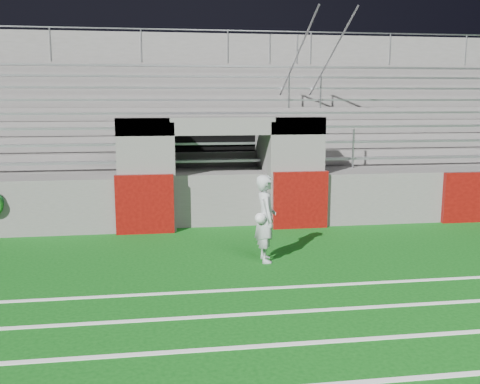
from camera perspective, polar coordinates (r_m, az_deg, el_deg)
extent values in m
plane|color=#0C4A0F|center=(9.63, 0.39, -8.31)|extent=(90.00, 90.00, 0.00)
cube|color=white|center=(6.88, 4.35, -15.94)|extent=(28.00, 0.09, 0.01)
cube|color=white|center=(7.77, 2.69, -12.80)|extent=(28.00, 0.09, 0.01)
cube|color=white|center=(8.69, 1.41, -10.30)|extent=(28.00, 0.09, 0.01)
cube|color=#5C5957|center=(12.66, -10.13, 1.96)|extent=(1.20, 1.00, 2.60)
cube|color=#5C5957|center=(13.05, 5.88, 2.29)|extent=(1.20, 1.00, 2.60)
cube|color=black|center=(14.42, -2.76, 2.84)|extent=(2.60, 0.20, 2.50)
cube|color=#5C5957|center=(13.26, -7.24, 2.17)|extent=(0.10, 2.20, 2.50)
cube|color=#5C5957|center=(13.50, 2.57, 2.37)|extent=(0.10, 2.20, 2.50)
cube|color=#5C5957|center=(12.63, -2.04, 7.10)|extent=(4.80, 1.00, 0.40)
cube|color=#5C5957|center=(16.55, -3.49, 3.39)|extent=(26.00, 8.00, 0.20)
cube|color=#5C5957|center=(16.63, -3.47, 1.25)|extent=(26.00, 8.00, 1.05)
cube|color=#530907|center=(12.21, -10.12, -1.29)|extent=(1.30, 0.15, 1.35)
cube|color=#530907|center=(12.62, 6.44, -0.85)|extent=(1.30, 0.15, 1.35)
cube|color=#999CA2|center=(13.62, -2.45, 3.37)|extent=(23.00, 0.28, 0.06)
cube|color=#5C5957|center=(14.47, -2.80, 3.62)|extent=(24.00, 0.75, 0.38)
cube|color=#999CA2|center=(14.33, -2.77, 5.21)|extent=(23.00, 0.28, 0.06)
cube|color=#5C5957|center=(15.19, -3.08, 4.64)|extent=(24.00, 0.75, 0.76)
cube|color=#999CA2|center=(15.05, -3.07, 6.88)|extent=(23.00, 0.28, 0.06)
cube|color=#5C5957|center=(15.92, -3.34, 5.55)|extent=(24.00, 0.75, 1.14)
cube|color=#999CA2|center=(15.78, -3.34, 8.39)|extent=(23.00, 0.28, 0.06)
cube|color=#5C5957|center=(16.65, -3.58, 6.39)|extent=(24.00, 0.75, 1.52)
cube|color=#999CA2|center=(16.53, -3.58, 9.77)|extent=(23.00, 0.28, 0.06)
cube|color=#5C5957|center=(17.39, -3.79, 7.16)|extent=(24.00, 0.75, 1.90)
cube|color=#999CA2|center=(17.28, -3.81, 11.02)|extent=(23.00, 0.28, 0.06)
cube|color=#5C5957|center=(18.13, -3.99, 7.87)|extent=(24.00, 0.75, 2.28)
cube|color=#999CA2|center=(18.04, -4.02, 12.18)|extent=(23.00, 0.28, 0.06)
cube|color=#5C5957|center=(18.87, -4.18, 8.51)|extent=(24.00, 0.75, 2.66)
cube|color=#999CA2|center=(18.80, -4.22, 13.24)|extent=(23.00, 0.28, 0.06)
cube|color=#5C5957|center=(19.54, -4.33, 8.75)|extent=(26.00, 0.60, 5.29)
cylinder|color=#A5A8AD|center=(13.81, 8.07, 4.54)|extent=(0.05, 0.05, 1.00)
cylinder|color=#A5A8AD|center=(16.66, 5.24, 10.71)|extent=(0.05, 0.05, 1.00)
cylinder|color=#A5A8AD|center=(19.67, 3.19, 15.02)|extent=(0.05, 0.05, 1.00)
cylinder|color=#A5A8AD|center=(16.67, 5.27, 12.43)|extent=(0.05, 6.02, 3.08)
cylinder|color=#A5A8AD|center=(14.13, 11.98, 4.54)|extent=(0.05, 0.05, 1.00)
cylinder|color=#A5A8AD|center=(16.92, 8.59, 10.63)|extent=(0.05, 0.05, 1.00)
cylinder|color=#A5A8AD|center=(19.89, 6.12, 14.92)|extent=(0.05, 0.05, 1.00)
cylinder|color=#A5A8AD|center=(16.93, 8.64, 12.32)|extent=(0.05, 6.02, 3.08)
cylinder|color=#A5A8AD|center=(19.61, -19.59, 14.65)|extent=(0.05, 0.05, 1.10)
cylinder|color=#A5A8AD|center=(19.29, -10.50, 15.13)|extent=(0.05, 0.05, 1.10)
cylinder|color=#A5A8AD|center=(19.43, -1.30, 15.25)|extent=(0.05, 0.05, 1.10)
cylinder|color=#A5A8AD|center=(20.02, 7.55, 15.00)|extent=(0.05, 0.05, 1.10)
cylinder|color=#A5A8AD|center=(21.03, 15.70, 14.48)|extent=(0.05, 0.05, 1.10)
cylinder|color=#A5A8AD|center=(22.40, 22.94, 13.77)|extent=(0.05, 0.05, 1.10)
cylinder|color=#A5A8AD|center=(19.39, -4.37, 16.87)|extent=(24.00, 0.05, 0.05)
imported|color=#A5ACAF|center=(9.95, 2.75, -2.83)|extent=(0.39, 0.60, 1.64)
sphere|color=white|center=(9.77, 2.17, -2.82)|extent=(0.20, 0.20, 0.20)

